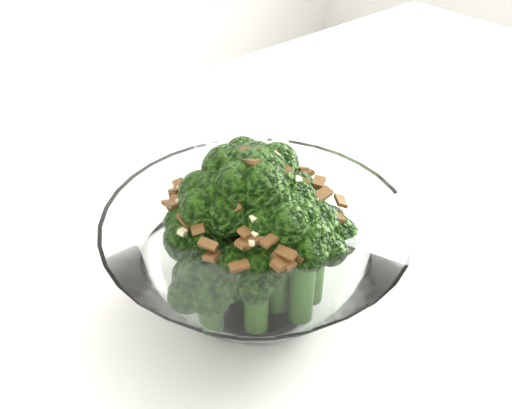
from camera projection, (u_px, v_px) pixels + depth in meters
table at (359, 282)px, 0.57m from camera, size 1.21×0.81×0.75m
broccoli_dish at (256, 247)px, 0.43m from camera, size 0.22×0.22×0.14m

